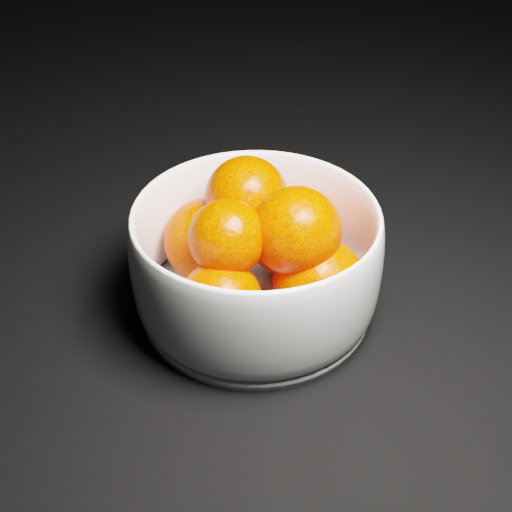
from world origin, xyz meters
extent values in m
cylinder|color=white|center=(0.25, 0.25, 0.01)|extent=(0.20, 0.20, 0.01)
sphere|color=#FF3900|center=(0.29, 0.29, 0.05)|extent=(0.08, 0.08, 0.08)
sphere|color=#FF3900|center=(0.21, 0.29, 0.05)|extent=(0.08, 0.08, 0.08)
sphere|color=#FF3900|center=(0.21, 0.21, 0.05)|extent=(0.07, 0.07, 0.07)
sphere|color=#FF3900|center=(0.29, 0.21, 0.05)|extent=(0.08, 0.08, 0.08)
sphere|color=#FF3900|center=(0.25, 0.29, 0.09)|extent=(0.07, 0.07, 0.07)
sphere|color=#FF3900|center=(0.22, 0.23, 0.09)|extent=(0.06, 0.06, 0.06)
sphere|color=#FF3900|center=(0.28, 0.23, 0.09)|extent=(0.07, 0.07, 0.07)
camera|label=1|loc=(0.15, -0.21, 0.42)|focal=50.00mm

